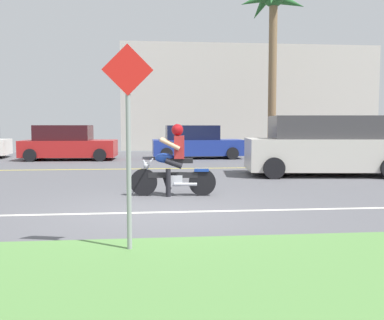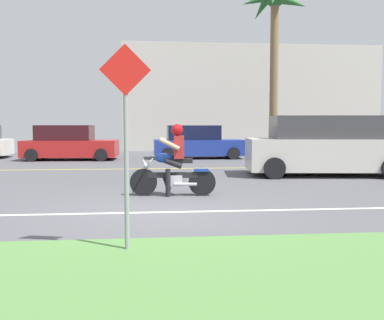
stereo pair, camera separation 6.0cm
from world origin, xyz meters
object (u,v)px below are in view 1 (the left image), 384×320
(suv_nearby, at_px, (325,146))
(street_sign, at_px, (128,128))
(parked_car_2, at_px, (196,143))
(parked_car_1, at_px, (68,144))
(palm_tree_0, at_px, (273,14))
(parked_car_3, at_px, (321,143))
(motorcyclist, at_px, (174,166))

(suv_nearby, height_order, street_sign, street_sign)
(street_sign, bearing_deg, parked_car_2, 80.61)
(parked_car_1, xyz_separation_m, parked_car_2, (5.86, 0.33, -0.00))
(suv_nearby, xyz_separation_m, palm_tree_0, (1.06, 9.70, 6.48))
(suv_nearby, distance_m, street_sign, 9.91)
(parked_car_3, distance_m, street_sign, 16.99)
(motorcyclist, xyz_separation_m, palm_tree_0, (6.05, 13.25, 6.71))
(motorcyclist, distance_m, street_sign, 4.61)
(motorcyclist, height_order, parked_car_3, motorcyclist)
(parked_car_1, bearing_deg, motorcyclist, -68.59)
(parked_car_3, bearing_deg, palm_tree_0, 117.70)
(motorcyclist, distance_m, parked_car_2, 11.05)
(suv_nearby, xyz_separation_m, parked_car_2, (-3.28, 7.36, -0.19))
(parked_car_3, bearing_deg, street_sign, -119.83)
(motorcyclist, height_order, parked_car_2, motorcyclist)
(parked_car_2, bearing_deg, parked_car_3, -6.16)
(parked_car_2, xyz_separation_m, parked_car_3, (5.90, -0.64, -0.02))
(parked_car_1, xyz_separation_m, street_sign, (3.32, -15.03, 0.84))
(motorcyclist, height_order, suv_nearby, suv_nearby)
(motorcyclist, xyz_separation_m, parked_car_2, (1.71, 10.91, 0.04))
(parked_car_1, xyz_separation_m, parked_car_3, (11.77, -0.31, -0.03))
(street_sign, bearing_deg, suv_nearby, 53.97)
(parked_car_1, bearing_deg, street_sign, -77.53)
(suv_nearby, bearing_deg, motorcyclist, -144.58)
(palm_tree_0, bearing_deg, parked_car_3, -62.30)
(palm_tree_0, relative_size, street_sign, 3.48)
(palm_tree_0, bearing_deg, parked_car_1, -165.34)
(parked_car_2, distance_m, parked_car_3, 5.94)
(motorcyclist, relative_size, parked_car_1, 0.46)
(motorcyclist, bearing_deg, palm_tree_0, 65.44)
(suv_nearby, distance_m, parked_car_2, 8.06)
(suv_nearby, bearing_deg, parked_car_3, 68.67)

